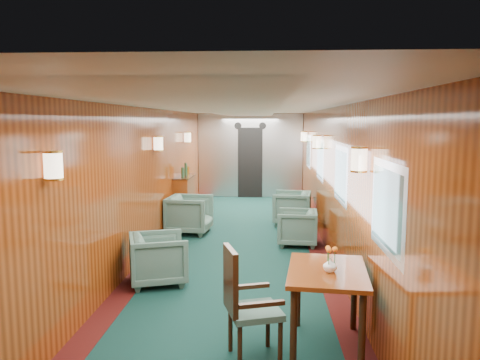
{
  "coord_description": "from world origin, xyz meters",
  "views": [
    {
      "loc": [
        0.46,
        -7.47,
        2.19
      ],
      "look_at": [
        0.0,
        0.7,
        1.15
      ],
      "focal_mm": 35.0,
      "sensor_mm": 36.0,
      "label": 1
    }
  ],
  "objects": [
    {
      "name": "room",
      "position": [
        0.0,
        0.0,
        1.63
      ],
      "size": [
        12.0,
        12.1,
        2.4
      ],
      "color": "#0E322C",
      "rests_on": "ground"
    },
    {
      "name": "bulkhead",
      "position": [
        0.0,
        5.91,
        1.18
      ],
      "size": [
        2.98,
        0.17,
        2.39
      ],
      "color": "silver",
      "rests_on": "ground"
    },
    {
      "name": "windows_right",
      "position": [
        1.49,
        0.25,
        1.45
      ],
      "size": [
        0.02,
        8.6,
        0.8
      ],
      "color": "silver",
      "rests_on": "ground"
    },
    {
      "name": "wall_sconces",
      "position": [
        0.0,
        0.57,
        1.79
      ],
      "size": [
        2.97,
        7.97,
        0.25
      ],
      "color": "#FFE9C6",
      "rests_on": "ground"
    },
    {
      "name": "dining_table",
      "position": [
        1.05,
        -3.13,
        0.66
      ],
      "size": [
        0.84,
        1.12,
        0.78
      ],
      "rotation": [
        0.0,
        0.0,
        -0.11
      ],
      "color": "maroon",
      "rests_on": "ground"
    },
    {
      "name": "side_chair",
      "position": [
        0.27,
        -3.4,
        0.57
      ],
      "size": [
        0.58,
        0.6,
        1.06
      ],
      "rotation": [
        0.0,
        0.0,
        0.3
      ],
      "color": "#1B3F3A",
      "rests_on": "ground"
    },
    {
      "name": "credenza",
      "position": [
        -1.34,
        2.64,
        0.5
      ],
      "size": [
        0.34,
        1.1,
        1.26
      ],
      "color": "maroon",
      "rests_on": "ground"
    },
    {
      "name": "flower_vase",
      "position": [
        1.06,
        -3.21,
        0.85
      ],
      "size": [
        0.13,
        0.13,
        0.14
      ],
      "primitive_type": "imported",
      "rotation": [
        0.0,
        0.0,
        0.02
      ],
      "color": "white",
      "rests_on": "dining_table"
    },
    {
      "name": "armchair_left_near",
      "position": [
        -0.98,
        -1.42,
        0.34
      ],
      "size": [
        0.94,
        0.92,
        0.68
      ],
      "primitive_type": "imported",
      "rotation": [
        0.0,
        0.0,
        1.89
      ],
      "color": "#1B3F3A",
      "rests_on": "ground"
    },
    {
      "name": "armchair_left_far",
      "position": [
        -1.03,
        1.43,
        0.37
      ],
      "size": [
        0.89,
        0.87,
        0.74
      ],
      "primitive_type": "imported",
      "rotation": [
        0.0,
        0.0,
        1.47
      ],
      "color": "#1B3F3A",
      "rests_on": "ground"
    },
    {
      "name": "armchair_right_near",
      "position": [
        1.01,
        0.66,
        0.32
      ],
      "size": [
        0.75,
        0.73,
        0.63
      ],
      "primitive_type": "imported",
      "rotation": [
        0.0,
        0.0,
        -1.65
      ],
      "color": "#1B3F3A",
      "rests_on": "ground"
    },
    {
      "name": "armchair_right_far",
      "position": [
        1.01,
        2.32,
        0.36
      ],
      "size": [
        0.87,
        0.85,
        0.71
      ],
      "primitive_type": "imported",
      "rotation": [
        0.0,
        0.0,
        -1.7
      ],
      "color": "#1B3F3A",
      "rests_on": "ground"
    }
  ]
}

